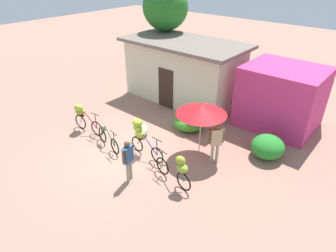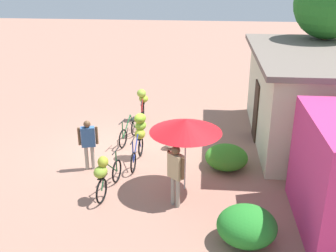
{
  "view_description": "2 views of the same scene",
  "coord_description": "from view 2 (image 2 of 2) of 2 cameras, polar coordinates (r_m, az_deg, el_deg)",
  "views": [
    {
      "loc": [
        7.25,
        -5.86,
        6.57
      ],
      "look_at": [
        0.98,
        1.53,
        0.99
      ],
      "focal_mm": 31.02,
      "sensor_mm": 36.0,
      "label": 1
    },
    {
      "loc": [
        11.72,
        2.49,
        5.84
      ],
      "look_at": [
        0.79,
        1.49,
        1.29
      ],
      "focal_mm": 43.53,
      "sensor_mm": 36.0,
      "label": 2
    }
  ],
  "objects": [
    {
      "name": "bicycle_center_loaded",
      "position": [
        12.47,
        -4.02,
        -0.96
      ],
      "size": [
        1.73,
        0.43,
        1.45
      ],
      "color": "black",
      "rests_on": "ground"
    },
    {
      "name": "building_low",
      "position": [
        14.27,
        18.07,
        3.92
      ],
      "size": [
        6.3,
        3.32,
        3.07
      ],
      "color": "beige",
      "rests_on": "ground"
    },
    {
      "name": "hedge_bush_front_left",
      "position": [
        12.32,
        8.18,
        -4.33
      ],
      "size": [
        1.37,
        1.27,
        0.64
      ],
      "primitive_type": "ellipsoid",
      "color": "#378623",
      "rests_on": "ground"
    },
    {
      "name": "bicycle_leftmost",
      "position": [
        15.47,
        -3.59,
        3.26
      ],
      "size": [
        1.69,
        0.48,
        1.23
      ],
      "color": "black",
      "rests_on": "ground"
    },
    {
      "name": "ground_plane",
      "position": [
        13.33,
        -6.07,
        -3.59
      ],
      "size": [
        60.0,
        60.0,
        0.0
      ],
      "primitive_type": "plane",
      "color": "#9F7260"
    },
    {
      "name": "market_umbrella",
      "position": [
        10.4,
        2.5,
        0.03
      ],
      "size": [
        1.88,
        1.88,
        2.04
      ],
      "color": "beige",
      "rests_on": "ground"
    },
    {
      "name": "bicycle_near_pile",
      "position": [
        13.92,
        -5.49,
        -0.8
      ],
      "size": [
        1.66,
        0.41,
        0.94
      ],
      "color": "black",
      "rests_on": "ground"
    },
    {
      "name": "person_vendor",
      "position": [
        12.03,
        -11.1,
        -1.95
      ],
      "size": [
        0.29,
        0.56,
        1.55
      ],
      "color": "gray",
      "rests_on": "ground"
    },
    {
      "name": "produce_sack",
      "position": [
        13.46,
        0.85,
        -2.15
      ],
      "size": [
        0.79,
        0.82,
        0.44
      ],
      "primitive_type": "ellipsoid",
      "rotation": [
        0.0,
        0.0,
        2.3
      ],
      "color": "silver",
      "rests_on": "ground"
    },
    {
      "name": "bicycle_by_shop",
      "position": [
        10.7,
        -8.82,
        -6.51
      ],
      "size": [
        1.72,
        0.46,
        1.22
      ],
      "color": "black",
      "rests_on": "ground"
    },
    {
      "name": "person_bystander",
      "position": [
        10.04,
        1.07,
        -6.16
      ],
      "size": [
        0.42,
        0.45,
        1.66
      ],
      "color": "gray",
      "rests_on": "ground"
    },
    {
      "name": "hedge_bush_front_right",
      "position": [
        9.29,
        10.97,
        -13.59
      ],
      "size": [
        1.23,
        1.32,
        0.85
      ],
      "primitive_type": "ellipsoid",
      "color": "#27842A",
      "rests_on": "ground"
    },
    {
      "name": "tree_behind_building",
      "position": [
        16.07,
        21.63,
        15.51
      ],
      "size": [
        2.47,
        2.47,
        5.57
      ],
      "color": "brown",
      "rests_on": "ground"
    }
  ]
}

